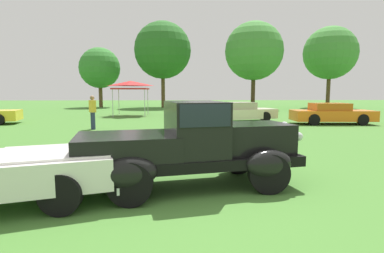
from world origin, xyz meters
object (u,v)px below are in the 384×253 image
object	(u,v)px
show_car_orange	(332,114)
canopy_tent_left_field	(131,85)
show_car_cream	(240,112)
spectator_near_truck	(93,111)
feature_pickup_truck	(192,144)

from	to	relation	value
show_car_orange	canopy_tent_left_field	bearing A→B (deg)	152.13
show_car_cream	spectator_near_truck	size ratio (longest dim) A/B	2.79
show_car_orange	canopy_tent_left_field	size ratio (longest dim) A/B	1.71
canopy_tent_left_field	spectator_near_truck	bearing A→B (deg)	-94.08
show_car_cream	canopy_tent_left_field	xyz separation A→B (m)	(-7.56, 5.02, 1.82)
show_car_cream	show_car_orange	xyz separation A→B (m)	(5.06, -1.65, 0.00)
feature_pickup_truck	show_car_orange	distance (m)	14.26
show_car_orange	feature_pickup_truck	bearing A→B (deg)	-127.59
show_car_orange	canopy_tent_left_field	xyz separation A→B (m)	(-12.62, 6.67, 1.82)
show_car_cream	canopy_tent_left_field	distance (m)	9.26
show_car_cream	spectator_near_truck	world-z (taller)	spectator_near_truck
show_car_cream	show_car_orange	bearing A→B (deg)	-18.04
canopy_tent_left_field	show_car_orange	bearing A→B (deg)	-27.87
feature_pickup_truck	show_car_orange	world-z (taller)	feature_pickup_truck
spectator_near_truck	show_car_cream	bearing A→B (deg)	23.32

